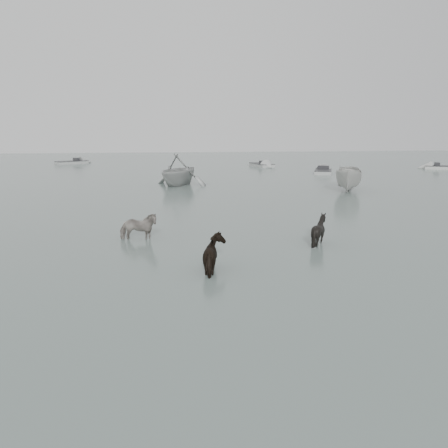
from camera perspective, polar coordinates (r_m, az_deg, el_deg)
The scene contains 10 objects.
ground at distance 15.60m, azimuth 2.49°, elevation -4.36°, with size 140.00×140.00×0.00m, color #51605A.
pony_pinto at distance 18.18m, azimuth -11.16°, elevation 0.02°, with size 0.72×1.59×1.34m, color black.
pony_dark at distance 14.01m, azimuth -0.98°, elevation -3.29°, with size 1.40×1.20×1.41m, color black.
pony_black at distance 17.62m, azimuth 12.32°, elevation -0.36°, with size 1.12×1.26×1.38m, color black.
rowboat_trail at distance 35.41m, azimuth -5.92°, elevation 7.22°, with size 4.37×5.06×2.67m, color #A1A3A1.
boat_small at distance 33.25m, azimuth 16.04°, elevation 5.82°, with size 1.87×4.96×1.91m, color #BAB9B4.
skiff_port at distance 45.63m, azimuth 12.84°, elevation 6.92°, with size 5.15×1.60×0.75m, color #979996, non-canonical shape.
skiff_mid at distance 52.84m, azimuth 4.95°, elevation 7.89°, with size 5.39×1.60×0.75m, color #9D9F9D, non-canonical shape.
skiff_star at distance 54.96m, azimuth 26.71°, elevation 6.80°, with size 5.26×1.60×0.75m, color #ADAEA9, non-canonical shape.
skiff_far at distance 59.99m, azimuth -19.30°, elevation 7.78°, with size 5.42×1.60×0.75m, color #999B99, non-canonical shape.
Camera 1 is at (-2.55, -14.71, 4.50)m, focal length 35.00 mm.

